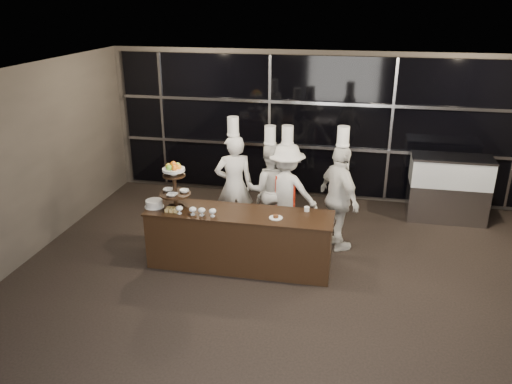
% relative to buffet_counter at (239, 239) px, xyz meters
% --- Properties ---
extents(room, '(10.00, 10.00, 10.00)m').
position_rel_buffet_counter_xyz_m(room, '(1.11, -1.80, 1.03)').
color(room, black).
rests_on(room, ground).
extents(window_wall, '(8.60, 0.10, 2.80)m').
position_rel_buffet_counter_xyz_m(window_wall, '(1.11, 3.14, 1.04)').
color(window_wall, black).
rests_on(window_wall, ground).
extents(buffet_counter, '(2.84, 0.74, 0.92)m').
position_rel_buffet_counter_xyz_m(buffet_counter, '(0.00, 0.00, 0.00)').
color(buffet_counter, black).
rests_on(buffet_counter, ground).
extents(display_stand, '(0.48, 0.48, 0.74)m').
position_rel_buffet_counter_xyz_m(display_stand, '(-1.00, -0.00, 0.87)').
color(display_stand, black).
rests_on(display_stand, buffet_counter).
extents(compotes, '(0.62, 0.11, 0.12)m').
position_rel_buffet_counter_xyz_m(compotes, '(-0.60, -0.22, 0.54)').
color(compotes, silver).
rests_on(compotes, buffet_counter).
extents(layer_cake, '(0.30, 0.30, 0.11)m').
position_rel_buffet_counter_xyz_m(layer_cake, '(-1.33, -0.05, 0.51)').
color(layer_cake, white).
rests_on(layer_cake, buffet_counter).
extents(pastry_squares, '(0.19, 0.13, 0.05)m').
position_rel_buffet_counter_xyz_m(pastry_squares, '(-1.00, -0.16, 0.48)').
color(pastry_squares, '#D6B569').
rests_on(pastry_squares, buffet_counter).
extents(small_plate, '(0.20, 0.20, 0.05)m').
position_rel_buffet_counter_xyz_m(small_plate, '(0.58, -0.10, 0.47)').
color(small_plate, white).
rests_on(small_plate, buffet_counter).
extents(chef_cup, '(0.08, 0.08, 0.07)m').
position_rel_buffet_counter_xyz_m(chef_cup, '(0.99, 0.25, 0.49)').
color(chef_cup, white).
rests_on(chef_cup, buffet_counter).
extents(display_case, '(1.43, 0.63, 1.24)m').
position_rel_buffet_counter_xyz_m(display_case, '(3.41, 2.50, 0.22)').
color(display_case, '#A5A5AA').
rests_on(display_case, ground).
extents(chef_a, '(0.78, 0.65, 2.11)m').
position_rel_buffet_counter_xyz_m(chef_a, '(-0.35, 1.12, 0.46)').
color(chef_a, white).
rests_on(chef_a, ground).
extents(chef_b, '(0.92, 0.79, 1.96)m').
position_rel_buffet_counter_xyz_m(chef_b, '(0.24, 1.27, 0.38)').
color(chef_b, silver).
rests_on(chef_b, ground).
extents(chef_c, '(1.18, 0.78, 2.00)m').
position_rel_buffet_counter_xyz_m(chef_c, '(0.55, 1.19, 0.39)').
color(chef_c, white).
rests_on(chef_c, ground).
extents(chef_d, '(0.95, 1.11, 2.09)m').
position_rel_buffet_counter_xyz_m(chef_d, '(1.45, 0.93, 0.44)').
color(chef_d, white).
rests_on(chef_d, ground).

